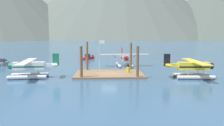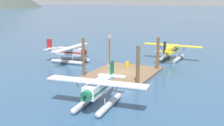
{
  "view_description": "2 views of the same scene",
  "coord_description": "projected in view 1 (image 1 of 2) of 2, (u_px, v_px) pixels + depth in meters",
  "views": [
    {
      "loc": [
        -1.09,
        -40.59,
        6.65
      ],
      "look_at": [
        0.63,
        3.76,
        1.59
      ],
      "focal_mm": 38.63,
      "sensor_mm": 36.0,
      "label": 1
    },
    {
      "loc": [
        -36.46,
        -15.54,
        10.39
      ],
      "look_at": [
        0.5,
        1.97,
        1.39
      ],
      "focal_mm": 45.47,
      "sensor_mm": 36.0,
      "label": 2
    }
  ],
  "objects": [
    {
      "name": "boat_red_open_north",
      "position": [
        88.0,
        57.0,
        68.23
      ],
      "size": [
        3.48,
        4.36,
        1.5
      ],
      "color": "#B2231E",
      "rests_on": "ground"
    },
    {
      "name": "piling_far_right",
      "position": [
        131.0,
        57.0,
        45.22
      ],
      "size": [
        0.41,
        0.41,
        5.31
      ],
      "primitive_type": "cylinder",
      "color": "brown",
      "rests_on": "ground"
    },
    {
      "name": "dock_platform",
      "position": [
        109.0,
        74.0,
        41.08
      ],
      "size": [
        11.45,
        8.76,
        0.3
      ],
      "primitive_type": "cube",
      "color": "brown",
      "rests_on": "ground"
    },
    {
      "name": "piling_far_left",
      "position": [
        87.0,
        57.0,
        44.75
      ],
      "size": [
        0.38,
        0.38,
        5.52
      ],
      "primitive_type": "cylinder",
      "color": "brown",
      "rests_on": "ground"
    },
    {
      "name": "ground_plane",
      "position": [
        109.0,
        75.0,
        41.1
      ],
      "size": [
        1200.0,
        1200.0,
        0.0
      ],
      "primitive_type": "plane",
      "color": "#2D5175"
    },
    {
      "name": "seaplane_silver_bow_right",
      "position": [
        124.0,
        59.0,
        52.33
      ],
      "size": [
        10.46,
        7.98,
        3.84
      ],
      "color": "#B7BABF",
      "rests_on": "ground"
    },
    {
      "name": "fuel_drum",
      "position": [
        128.0,
        70.0,
        41.8
      ],
      "size": [
        0.62,
        0.62,
        0.88
      ],
      "color": "gold",
      "rests_on": "dock_platform"
    },
    {
      "name": "seaplane_white_port_aft",
      "position": [
        29.0,
        68.0,
        37.76
      ],
      "size": [
        7.96,
        10.48,
        3.84
      ],
      "color": "#B7BABF",
      "rests_on": "ground"
    },
    {
      "name": "mountain_ridge_centre_peak",
      "position": [
        222.0,
        8.0,
        469.54
      ],
      "size": [
        356.67,
        356.67,
        121.37
      ],
      "color": "#424C47",
      "rests_on": "ground"
    },
    {
      "name": "seaplane_yellow_stbd_aft",
      "position": [
        194.0,
        68.0,
        37.61
      ],
      "size": [
        7.98,
        10.45,
        3.84
      ],
      "color": "#B7BABF",
      "rests_on": "ground"
    },
    {
      "name": "piling_near_right",
      "position": [
        138.0,
        62.0,
        37.14
      ],
      "size": [
        0.44,
        0.44,
        5.08
      ],
      "primitive_type": "cylinder",
      "color": "brown",
      "rests_on": "ground"
    },
    {
      "name": "flagpole",
      "position": [
        100.0,
        52.0,
        42.13
      ],
      "size": [
        0.95,
        0.1,
        5.7
      ],
      "color": "silver",
      "rests_on": "dock_platform"
    },
    {
      "name": "boat_grey_open_west",
      "position": [
        2.0,
        63.0,
        54.33
      ],
      "size": [
        1.59,
        4.89,
        1.5
      ],
      "color": "gray",
      "rests_on": "ground"
    },
    {
      "name": "piling_near_left",
      "position": [
        81.0,
        63.0,
        36.79
      ],
      "size": [
        0.45,
        0.45,
        5.07
      ],
      "primitive_type": "cylinder",
      "color": "brown",
      "rests_on": "ground"
    }
  ]
}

